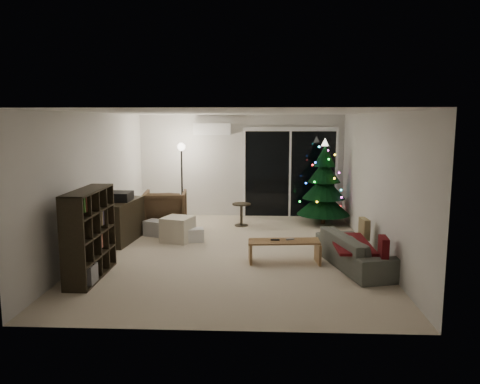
% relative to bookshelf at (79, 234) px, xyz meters
% --- Properties ---
extents(room, '(6.50, 7.51, 2.60)m').
position_rel_bookshelf_xyz_m(room, '(2.71, 3.00, 0.34)').
color(room, beige).
rests_on(room, ground).
extents(bookshelf, '(0.81, 1.38, 1.35)m').
position_rel_bookshelf_xyz_m(bookshelf, '(0.00, 0.00, 0.00)').
color(bookshelf, black).
rests_on(bookshelf, floor).
extents(media_cabinet, '(0.61, 1.34, 0.81)m').
position_rel_bookshelf_xyz_m(media_cabinet, '(0.00, 2.14, -0.27)').
color(media_cabinet, black).
rests_on(media_cabinet, floor).
extents(stereo, '(0.41, 0.49, 0.17)m').
position_rel_bookshelf_xyz_m(stereo, '(0.00, 2.14, 0.22)').
color(stereo, black).
rests_on(stereo, media_cabinet).
extents(armchair, '(0.99, 1.02, 0.84)m').
position_rel_bookshelf_xyz_m(armchair, '(0.64, 3.29, -0.25)').
color(armchair, brown).
rests_on(armchair, floor).
extents(ottoman, '(0.68, 0.68, 0.48)m').
position_rel_bookshelf_xyz_m(ottoman, '(1.11, 2.19, -0.43)').
color(ottoman, beige).
rests_on(ottoman, floor).
extents(cardboard_box_a, '(0.54, 0.48, 0.32)m').
position_rel_bookshelf_xyz_m(cardboard_box_a, '(0.58, 2.62, -0.52)').
color(cardboard_box_a, silver).
rests_on(cardboard_box_a, floor).
extents(cardboard_box_b, '(0.42, 0.35, 0.26)m').
position_rel_bookshelf_xyz_m(cardboard_box_b, '(1.43, 2.18, -0.54)').
color(cardboard_box_b, silver).
rests_on(cardboard_box_b, floor).
extents(side_table, '(0.54, 0.54, 0.51)m').
position_rel_bookshelf_xyz_m(side_table, '(2.30, 3.60, -0.42)').
color(side_table, black).
rests_on(side_table, floor).
extents(floor_lamp, '(0.29, 0.29, 1.79)m').
position_rel_bookshelf_xyz_m(floor_lamp, '(0.89, 4.04, 0.22)').
color(floor_lamp, black).
rests_on(floor_lamp, floor).
extents(sofa, '(1.15, 1.97, 0.54)m').
position_rel_bookshelf_xyz_m(sofa, '(4.30, 0.69, -0.40)').
color(sofa, '#585A55').
rests_on(sofa, floor).
extents(sofa_throw, '(0.58, 1.33, 0.04)m').
position_rel_bookshelf_xyz_m(sofa_throw, '(4.20, 0.69, -0.28)').
color(sofa_throw, '#4F1011').
rests_on(sofa_throw, sofa).
extents(cushion_a, '(0.14, 0.36, 0.35)m').
position_rel_bookshelf_xyz_m(cushion_a, '(4.55, 1.34, -0.19)').
color(cushion_a, olive).
rests_on(cushion_a, sofa).
extents(cushion_b, '(0.13, 0.36, 0.35)m').
position_rel_bookshelf_xyz_m(cushion_b, '(4.55, 0.04, -0.19)').
color(cushion_b, '#4F1011').
rests_on(cushion_b, sofa).
extents(coffee_table, '(1.22, 0.52, 0.38)m').
position_rel_bookshelf_xyz_m(coffee_table, '(3.13, 0.89, -0.49)').
color(coffee_table, '#A6804B').
rests_on(coffee_table, floor).
extents(remote_a, '(0.15, 0.04, 0.02)m').
position_rel_bookshelf_xyz_m(remote_a, '(2.98, 0.89, -0.29)').
color(remote_a, black).
rests_on(remote_a, coffee_table).
extents(remote_b, '(0.14, 0.08, 0.02)m').
position_rel_bookshelf_xyz_m(remote_b, '(3.23, 0.94, -0.29)').
color(remote_b, slate).
rests_on(remote_b, coffee_table).
extents(christmas_tree, '(1.39, 1.39, 1.96)m').
position_rel_bookshelf_xyz_m(christmas_tree, '(4.17, 3.90, 0.31)').
color(christmas_tree, black).
rests_on(christmas_tree, floor).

